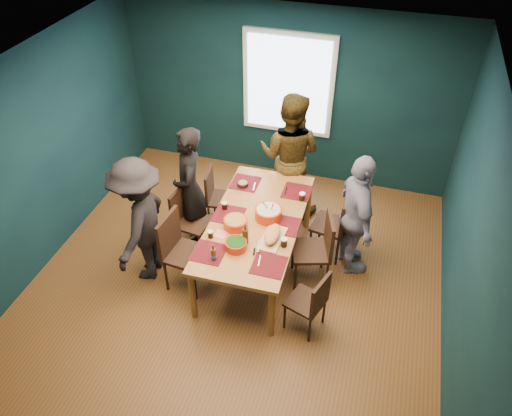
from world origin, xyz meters
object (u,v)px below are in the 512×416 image
Objects in this scene: chair_left_far at (217,194)px; chair_left_near at (178,246)px; chair_right_near at (312,300)px; bowl_herbs at (236,245)px; person_right at (356,216)px; bowl_salad at (236,223)px; chair_right_mid at (319,245)px; chair_left_mid at (187,215)px; cutting_board at (272,235)px; dining_table at (256,225)px; person_back at (290,155)px; bowl_dumpling at (268,213)px; chair_right_far at (338,221)px; person_near_left at (140,221)px; person_far_left at (190,188)px.

chair_left_far is 1.22m from chair_left_near.
chair_left_near is 1.22× the size of chair_right_near.
chair_left_far is 3.52× the size of bowl_herbs.
person_right is at bearing 94.62° from chair_right_near.
chair_right_mid is at bearing 12.11° from bowl_salad.
chair_left_far is 0.62m from chair_left_mid.
cutting_board is (0.36, 0.27, -0.00)m from bowl_herbs.
chair_left_mid is at bearing 166.59° from cutting_board.
chair_left_near is at bearing -99.65° from chair_left_far.
dining_table is at bearing 36.80° from chair_left_near.
person_back is 1.25m from bowl_dumpling.
chair_left_far is 1.51× the size of cutting_board.
bowl_salad is at bearing 108.77° from bowl_herbs.
chair_left_mid is at bearing -157.70° from chair_right_far.
person_back is 2.28m from person_near_left.
person_far_left reaches higher than bowl_salad.
chair_right_far is 0.58× the size of person_right.
person_near_left is at bearing -168.85° from cutting_board.
person_back reaches higher than bowl_dumpling.
chair_left_near reaches higher than dining_table.
bowl_herbs is at bearing -29.05° from chair_left_mid.
person_far_left reaches higher than chair_right_far.
chair_right_far is (1.91, 0.41, 0.02)m from chair_left_mid.
chair_left_near reaches higher than chair_right_near.
bowl_herbs is (0.70, -1.25, 0.35)m from chair_left_far.
bowl_herbs reaches higher than chair_right_near.
person_near_left is at bearing -145.71° from chair_right_far.
person_far_left is (-1.92, -0.22, 0.29)m from chair_right_far.
cutting_board is (-0.51, -0.30, 0.28)m from chair_right_mid.
chair_left_mid is 1.60× the size of cutting_board.
person_right is 1.53m from bowl_herbs.
person_far_left is at bearing 147.46° from bowl_salad.
bowl_dumpling is at bearing 39.68° from bowl_salad.
cutting_board is at bearing 92.72° from person_near_left.
bowl_salad is at bearing -14.69° from chair_left_mid.
chair_left_near is 4.13× the size of bowl_herbs.
bowl_dumpling is at bearing 82.36° from person_right.
chair_left_near is 3.14× the size of bowl_dumpling.
bowl_dumpling is (1.44, 0.54, 0.03)m from person_near_left.
person_far_left is at bearing 152.96° from chair_right_mid.
chair_left_mid is 0.96× the size of chair_right_far.
person_right is (1.16, 0.37, 0.11)m from dining_table.
bowl_salad is 1.14× the size of bowl_herbs.
chair_right_near is at bearing -28.49° from bowl_salad.
chair_right_mid is at bearing 114.68° from chair_right_near.
dining_table is 8.59× the size of bowl_herbs.
chair_right_far reaches higher than bowl_herbs.
bowl_dumpling is (0.13, 0.09, 0.15)m from dining_table.
chair_right_near is (1.65, -1.48, -0.02)m from chair_left_far.
chair_left_mid is 0.93× the size of chair_right_mid.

